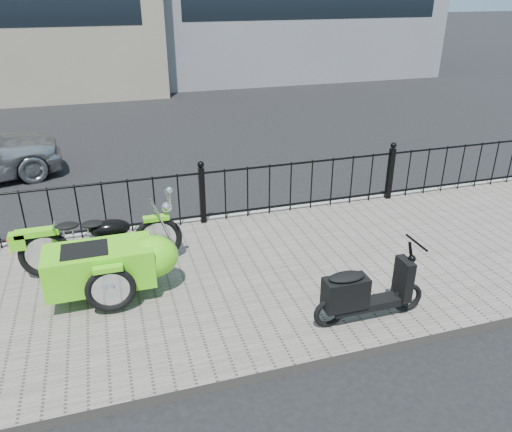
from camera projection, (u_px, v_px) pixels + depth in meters
name	position (u px, v px, depth m)	size (l,w,h in m)	color
ground	(222.00, 266.00, 7.32)	(120.00, 120.00, 0.00)	black
sidewalk	(231.00, 280.00, 6.86)	(30.00, 3.80, 0.12)	#655E55
curb	(202.00, 222.00, 8.54)	(30.00, 0.10, 0.12)	gray
iron_fence	(202.00, 196.00, 8.20)	(14.11, 0.11, 1.08)	black
motorcycle_sidecar	(114.00, 258.00, 6.34)	(2.28, 1.48, 0.98)	black
scooter	(363.00, 293.00, 5.80)	(1.42, 0.41, 0.96)	black
spare_tire	(84.00, 264.00, 6.48)	(0.67, 0.67, 0.10)	black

